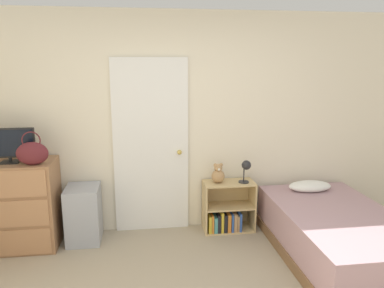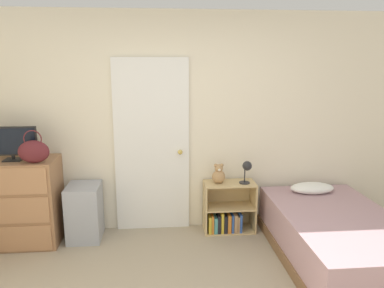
% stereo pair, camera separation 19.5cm
% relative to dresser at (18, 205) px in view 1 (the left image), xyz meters
% --- Properties ---
extents(wall_back, '(10.00, 0.06, 2.55)m').
position_rel_dresser_xyz_m(wall_back, '(1.75, 0.31, 0.80)').
color(wall_back, beige).
rests_on(wall_back, ground_plane).
extents(door_closed, '(0.86, 0.09, 2.03)m').
position_rel_dresser_xyz_m(door_closed, '(1.45, 0.26, 0.54)').
color(door_closed, white).
rests_on(door_closed, ground_plane).
extents(dresser, '(0.82, 0.52, 0.96)m').
position_rel_dresser_xyz_m(dresser, '(0.00, 0.00, 0.00)').
color(dresser, '#996B47').
rests_on(dresser, ground_plane).
extents(tv, '(0.52, 0.16, 0.36)m').
position_rel_dresser_xyz_m(tv, '(-0.02, -0.02, 0.67)').
color(tv, black).
rests_on(tv, dresser).
extents(handbag, '(0.32, 0.14, 0.35)m').
position_rel_dresser_xyz_m(handbag, '(0.24, -0.15, 0.60)').
color(handbag, '#591E23').
rests_on(handbag, dresser).
extents(storage_bin, '(0.36, 0.43, 0.63)m').
position_rel_dresser_xyz_m(storage_bin, '(0.67, 0.05, -0.16)').
color(storage_bin, '#999EA8').
rests_on(storage_bin, ground_plane).
extents(bookshelf, '(0.60, 0.31, 0.60)m').
position_rel_dresser_xyz_m(bookshelf, '(2.32, 0.10, -0.26)').
color(bookshelf, tan).
rests_on(bookshelf, ground_plane).
extents(teddy_bear, '(0.15, 0.15, 0.23)m').
position_rel_dresser_xyz_m(teddy_bear, '(2.21, 0.10, 0.22)').
color(teddy_bear, tan).
rests_on(teddy_bear, bookshelf).
extents(desk_lamp, '(0.14, 0.13, 0.27)m').
position_rel_dresser_xyz_m(desk_lamp, '(2.53, 0.06, 0.31)').
color(desk_lamp, '#262628').
rests_on(desk_lamp, bookshelf).
extents(bed, '(1.13, 1.93, 0.60)m').
position_rel_dresser_xyz_m(bed, '(3.30, -0.69, -0.23)').
color(bed, brown).
rests_on(bed, ground_plane).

